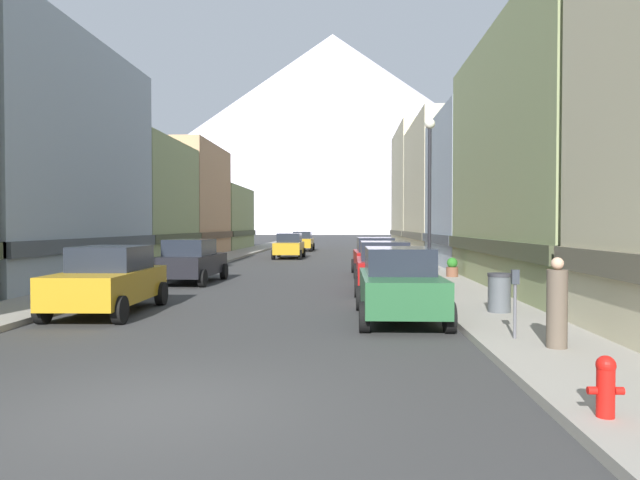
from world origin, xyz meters
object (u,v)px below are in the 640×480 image
car_right_0 (399,284)px  trash_bin_right (499,292)px  potted_plant_0 (452,268)px  pedestrian_0 (557,306)px  car_left_1 (191,261)px  car_right_2 (375,256)px  car_left_0 (109,279)px  car_driving_1 (289,246)px  fire_hydrant_near (606,384)px  car_driving_0 (302,241)px  streetlamp_right (430,177)px  car_right_1 (384,266)px  parking_meter_near (515,294)px

car_right_0 → trash_bin_right: bearing=10.1°
potted_plant_0 → pedestrian_0: (-0.75, -14.44, 0.36)m
car_left_1 → car_right_2: bearing=26.3°
pedestrian_0 → potted_plant_0: bearing=87.0°
car_left_0 → potted_plant_0: (10.80, 9.85, -0.37)m
car_right_0 → trash_bin_right: car_right_0 is taller
car_right_0 → car_right_2: 12.64m
car_driving_1 → fire_hydrant_near: bearing=-78.4°
car_driving_0 → streetlamp_right: streetlamp_right is taller
car_right_1 → streetlamp_right: bearing=-7.9°
car_left_0 → fire_hydrant_near: size_ratio=6.31×
car_driving_0 → fire_hydrant_near: (7.05, -46.43, -0.37)m
car_left_1 → car_right_1: same height
fire_hydrant_near → streetlamp_right: size_ratio=0.12×
car_left_1 → parking_meter_near: 15.24m
car_right_2 → car_left_1: bearing=-153.7°
car_right_1 → parking_meter_near: bearing=-77.8°
car_left_1 → streetlamp_right: streetlamp_right is taller
car_left_1 → car_driving_1: 17.96m
car_driving_0 → pedestrian_0: size_ratio=2.72×
car_left_1 → fire_hydrant_near: size_ratio=6.34×
pedestrian_0 → car_left_0: bearing=155.5°
car_left_0 → car_right_1: size_ratio=1.01×
car_driving_1 → potted_plant_0: car_driving_1 is taller
car_driving_1 → fire_hydrant_near: car_driving_1 is taller
car_driving_0 → car_right_1: bearing=-80.6°
car_right_0 → car_left_0: bearing=174.3°
trash_bin_right → pedestrian_0: (-0.10, -4.28, 0.25)m
car_driving_0 → streetlamp_right: bearing=-78.1°
parking_meter_near → pedestrian_0: size_ratio=0.82×
car_right_2 → streetlamp_right: (1.55, -6.81, 3.09)m
car_left_1 → trash_bin_right: (10.15, -8.43, -0.26)m
car_right_0 → car_driving_1: 27.24m
car_left_1 → parking_meter_near: bearing=-51.2°
car_right_1 → car_left_0: bearing=-145.2°
parking_meter_near → potted_plant_0: size_ratio=1.63×
car_left_1 → trash_bin_right: 13.20m
fire_hydrant_near → car_right_2: bearing=94.7°
car_right_0 → fire_hydrant_near: (1.65, -7.61, -0.37)m
car_right_1 → car_driving_1: (-5.40, 20.66, 0.00)m
car_right_2 → potted_plant_0: car_right_2 is taller
car_right_1 → pedestrian_0: car_right_1 is taller
potted_plant_0 → pedestrian_0: bearing=-93.0°
car_right_2 → parking_meter_near: car_right_2 is taller
car_right_2 → car_driving_0: (-5.40, 26.18, 0.00)m
car_right_1 → trash_bin_right: bearing=-65.5°
car_driving_1 → trash_bin_right: 27.43m
car_right_2 → fire_hydrant_near: 20.32m
car_driving_1 → trash_bin_right: (7.95, -26.25, -0.26)m
trash_bin_right → streetlamp_right: bearing=100.5°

